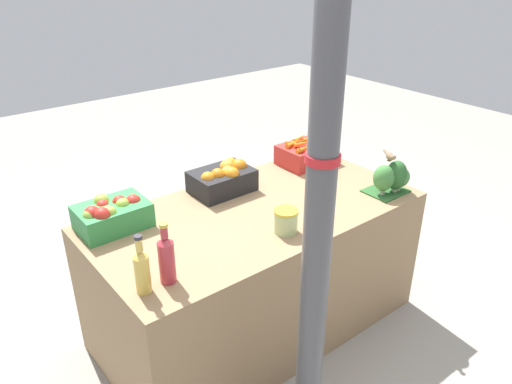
# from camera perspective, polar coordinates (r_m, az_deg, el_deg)

# --- Properties ---
(ground_plane) EXTENTS (10.00, 10.00, 0.00)m
(ground_plane) POSITION_cam_1_polar(r_m,az_deg,el_deg) (2.98, 0.00, -14.66)
(ground_plane) COLOR gray
(market_table) EXTENTS (1.70, 0.87, 0.74)m
(market_table) POSITION_cam_1_polar(r_m,az_deg,el_deg) (2.75, 0.00, -8.82)
(market_table) COLOR #937551
(market_table) RESTS_ON ground_plane
(support_pole) EXTENTS (0.12, 0.12, 2.52)m
(support_pole) POSITION_cam_1_polar(r_m,az_deg,el_deg) (1.64, 7.46, 1.05)
(support_pole) COLOR #4C4C51
(support_pole) RESTS_ON ground_plane
(apple_crate) EXTENTS (0.33, 0.23, 0.16)m
(apple_crate) POSITION_cam_1_polar(r_m,az_deg,el_deg) (2.45, -16.19, -2.45)
(apple_crate) COLOR #2D8442
(apple_crate) RESTS_ON market_table
(orange_crate) EXTENTS (0.33, 0.23, 0.16)m
(orange_crate) POSITION_cam_1_polar(r_m,az_deg,el_deg) (2.72, -3.72, 1.61)
(orange_crate) COLOR black
(orange_crate) RESTS_ON market_table
(carrot_crate) EXTENTS (0.33, 0.24, 0.15)m
(carrot_crate) POSITION_cam_1_polar(r_m,az_deg,el_deg) (3.09, 5.74, 4.47)
(carrot_crate) COLOR red
(carrot_crate) RESTS_ON market_table
(broccoli_pile) EXTENTS (0.22, 0.18, 0.19)m
(broccoli_pile) POSITION_cam_1_polar(r_m,az_deg,el_deg) (2.78, 15.34, 1.63)
(broccoli_pile) COLOR #2D602D
(broccoli_pile) RESTS_ON market_table
(juice_bottle_golden) EXTENTS (0.06, 0.06, 0.25)m
(juice_bottle_golden) POSITION_cam_1_polar(r_m,az_deg,el_deg) (1.98, -12.91, -8.64)
(juice_bottle_golden) COLOR gold
(juice_bottle_golden) RESTS_ON market_table
(juice_bottle_ruby) EXTENTS (0.07, 0.07, 0.27)m
(juice_bottle_ruby) POSITION_cam_1_polar(r_m,az_deg,el_deg) (2.01, -10.19, -7.43)
(juice_bottle_ruby) COLOR #B2333D
(juice_bottle_ruby) RESTS_ON market_table
(pickle_jar) EXTENTS (0.12, 0.12, 0.12)m
(pickle_jar) POSITION_cam_1_polar(r_m,az_deg,el_deg) (2.34, 3.43, -3.31)
(pickle_jar) COLOR #B2C684
(pickle_jar) RESTS_ON market_table
(sparrow_bird) EXTENTS (0.07, 0.13, 0.05)m
(sparrow_bird) POSITION_cam_1_polar(r_m,az_deg,el_deg) (2.74, 15.10, 3.96)
(sparrow_bird) COLOR #4C3D2D
(sparrow_bird) RESTS_ON broccoli_pile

